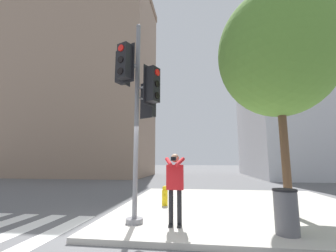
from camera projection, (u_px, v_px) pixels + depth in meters
name	position (u px, v px, depth m)	size (l,w,h in m)	color
ground_plane	(101.00, 237.00, 4.82)	(160.00, 160.00, 0.00)	#5B5B5E
sidewalk_corner	(240.00, 206.00, 7.80)	(8.00, 8.00, 0.12)	#BCB7AD
traffic_signal_pole	(137.00, 92.00, 5.92)	(1.31, 1.29, 5.26)	slate
person_photographer	(175.00, 182.00, 5.36)	(0.50, 0.53, 1.67)	black
street_tree	(277.00, 54.00, 6.98)	(3.61, 3.61, 6.79)	brown
fire_hydrant	(165.00, 196.00, 7.64)	(0.20, 0.26, 0.66)	yellow
trash_bin	(286.00, 212.00, 4.66)	(0.49, 0.49, 0.91)	#5B5B60
building_left	(78.00, 83.00, 25.90)	(16.88, 8.64, 20.99)	gray
building_right	(301.00, 123.00, 23.53)	(11.03, 13.02, 11.07)	#BCBCC1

